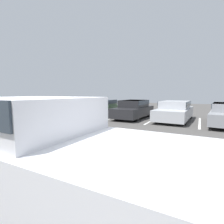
{
  "coord_description": "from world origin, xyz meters",
  "views": [
    {
      "loc": [
        2.29,
        -2.68,
        1.78
      ],
      "look_at": [
        -0.99,
        3.81,
        1.0
      ],
      "focal_mm": 28.0,
      "sensor_mm": 36.0,
      "label": 1
    }
  ],
  "objects_px": {
    "parked_sedan_b": "(102,107)",
    "parked_sedan_d": "(175,110)",
    "pickup_truck": "(43,148)",
    "parked_sedan_a": "(72,106)",
    "parked_sedan_c": "(134,109)"
  },
  "relations": [
    {
      "from": "parked_sedan_b",
      "to": "parked_sedan_d",
      "type": "height_order",
      "value": "parked_sedan_d"
    },
    {
      "from": "parked_sedan_a",
      "to": "parked_sedan_b",
      "type": "distance_m",
      "value": 2.93
    },
    {
      "from": "parked_sedan_b",
      "to": "parked_sedan_d",
      "type": "relative_size",
      "value": 0.89
    },
    {
      "from": "parked_sedan_a",
      "to": "parked_sedan_c",
      "type": "bearing_deg",
      "value": 94.34
    },
    {
      "from": "parked_sedan_d",
      "to": "pickup_truck",
      "type": "bearing_deg",
      "value": -2.13
    },
    {
      "from": "pickup_truck",
      "to": "parked_sedan_b",
      "type": "bearing_deg",
      "value": 116.73
    },
    {
      "from": "parked_sedan_d",
      "to": "parked_sedan_b",
      "type": "bearing_deg",
      "value": -85.76
    },
    {
      "from": "pickup_truck",
      "to": "parked_sedan_d",
      "type": "xyz_separation_m",
      "value": [
        0.91,
        9.94,
        -0.18
      ]
    },
    {
      "from": "parked_sedan_c",
      "to": "parked_sedan_d",
      "type": "height_order",
      "value": "parked_sedan_c"
    },
    {
      "from": "parked_sedan_b",
      "to": "parked_sedan_c",
      "type": "bearing_deg",
      "value": 89.09
    },
    {
      "from": "parked_sedan_a",
      "to": "parked_sedan_b",
      "type": "xyz_separation_m",
      "value": [
        2.93,
        0.06,
        0.01
      ]
    },
    {
      "from": "parked_sedan_b",
      "to": "parked_sedan_d",
      "type": "bearing_deg",
      "value": 91.5
    },
    {
      "from": "parked_sedan_a",
      "to": "parked_sedan_b",
      "type": "height_order",
      "value": "parked_sedan_b"
    },
    {
      "from": "pickup_truck",
      "to": "parked_sedan_a",
      "type": "xyz_separation_m",
      "value": [
        -7.5,
        9.77,
        -0.19
      ]
    },
    {
      "from": "parked_sedan_a",
      "to": "parked_sedan_d",
      "type": "distance_m",
      "value": 8.41
    }
  ]
}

